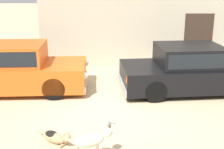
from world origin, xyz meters
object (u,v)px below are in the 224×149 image
(stray_dog_spotted, at_px, (92,140))
(stray_cat, at_px, (106,125))
(stray_dog_tan, at_px, (56,137))
(parked_sedan_nearest, at_px, (13,68))
(parked_sedan_second, at_px, (189,69))

(stray_dog_spotted, xyz_separation_m, stray_cat, (0.26, 1.26, -0.34))
(stray_dog_spotted, bearing_deg, stray_dog_tan, 124.06)
(parked_sedan_nearest, distance_m, stray_dog_spotted, 4.61)
(stray_dog_spotted, height_order, stray_cat, stray_dog_spotted)
(stray_dog_tan, relative_size, stray_cat, 1.43)
(parked_sedan_nearest, distance_m, stray_cat, 3.88)
(parked_sedan_nearest, xyz_separation_m, stray_dog_tan, (1.80, -3.18, -0.58))
(parked_sedan_nearest, relative_size, stray_dog_tan, 5.30)
(parked_sedan_nearest, height_order, stray_cat, parked_sedan_nearest)
(parked_sedan_second, relative_size, stray_dog_spotted, 4.70)
(parked_sedan_second, height_order, stray_dog_spotted, parked_sedan_second)
(stray_dog_spotted, bearing_deg, parked_sedan_second, 34.84)
(parked_sedan_second, distance_m, stray_dog_tan, 4.80)
(parked_sedan_second, distance_m, stray_cat, 3.60)
(stray_dog_spotted, xyz_separation_m, stray_dog_tan, (-0.80, 0.61, -0.27))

